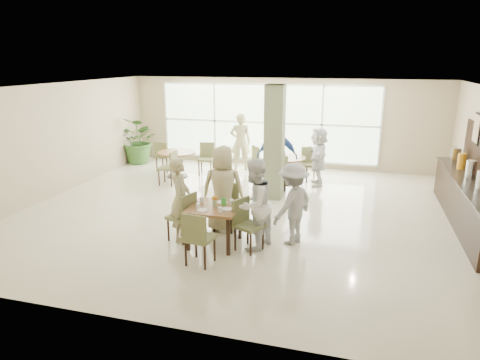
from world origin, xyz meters
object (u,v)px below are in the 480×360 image
(teen_far, at_px, (223,189))
(teen_right, at_px, (254,204))
(round_table_right, at_px, (285,163))
(adult_b, at_px, (318,156))
(teen_left, at_px, (180,199))
(teen_standing, at_px, (293,204))
(main_table, at_px, (215,212))
(potted_plant, at_px, (139,140))
(buffet_counter, at_px, (470,200))
(round_table_left, at_px, (177,157))
(adult_standing, at_px, (240,142))
(adult_a, at_px, (277,157))

(teen_far, distance_m, teen_right, 1.05)
(round_table_right, relative_size, adult_b, 0.71)
(teen_left, xyz_separation_m, teen_standing, (2.09, 0.38, -0.03))
(main_table, relative_size, potted_plant, 0.59)
(main_table, xyz_separation_m, teen_standing, (1.38, 0.46, 0.13))
(round_table_right, xyz_separation_m, potted_plant, (-5.05, 1.04, 0.20))
(round_table_right, height_order, buffet_counter, buffet_counter)
(teen_standing, bearing_deg, round_table_left, -106.10)
(round_table_left, relative_size, adult_standing, 0.63)
(buffet_counter, distance_m, teen_standing, 3.92)
(teen_left, height_order, adult_a, adult_a)
(potted_plant, xyz_separation_m, adult_b, (5.95, -0.95, 0.02))
(buffet_counter, xyz_separation_m, adult_standing, (-5.85, 3.18, 0.34))
(main_table, height_order, teen_far, teen_far)
(adult_a, relative_size, adult_b, 1.14)
(teen_right, xyz_separation_m, teen_standing, (0.65, 0.40, -0.07))
(adult_standing, bearing_deg, round_table_right, 131.06)
(main_table, height_order, round_table_right, same)
(buffet_counter, xyz_separation_m, adult_b, (-3.35, 2.14, 0.25))
(teen_right, bearing_deg, teen_standing, 140.01)
(adult_a, xyz_separation_m, adult_b, (0.99, 0.84, -0.11))
(round_table_right, distance_m, buffet_counter, 4.72)
(round_table_right, bearing_deg, round_table_left, -177.01)
(round_table_left, height_order, potted_plant, potted_plant)
(potted_plant, bearing_deg, main_table, -50.58)
(teen_left, height_order, teen_far, teen_far)
(round_table_left, height_order, teen_right, teen_right)
(main_table, bearing_deg, potted_plant, 129.42)
(round_table_left, distance_m, teen_far, 4.38)
(adult_a, bearing_deg, teen_left, -117.92)
(main_table, relative_size, teen_right, 0.54)
(potted_plant, relative_size, adult_standing, 0.87)
(round_table_left, distance_m, teen_standing, 5.54)
(round_table_right, relative_size, teen_left, 0.71)
(teen_standing, bearing_deg, teen_right, -30.56)
(adult_a, bearing_deg, main_table, -107.09)
(buffet_counter, distance_m, adult_standing, 6.66)
(round_table_right, height_order, potted_plant, potted_plant)
(buffet_counter, bearing_deg, teen_far, -161.31)
(round_table_left, distance_m, round_table_right, 3.19)
(round_table_right, distance_m, adult_standing, 1.97)
(round_table_right, bearing_deg, teen_standing, -78.17)
(teen_left, relative_size, adult_a, 0.89)
(buffet_counter, xyz_separation_m, teen_left, (-5.51, -2.30, 0.25))
(main_table, bearing_deg, teen_standing, 18.36)
(adult_a, relative_size, adult_standing, 1.02)
(buffet_counter, bearing_deg, teen_standing, -150.71)
(teen_right, distance_m, adult_b, 4.52)
(teen_left, relative_size, teen_right, 0.96)
(teen_left, relative_size, teen_far, 0.92)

